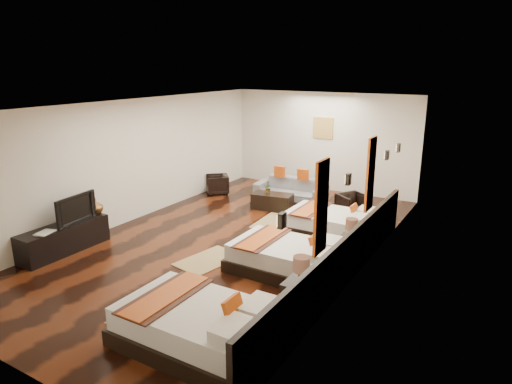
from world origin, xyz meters
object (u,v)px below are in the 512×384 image
Objects in this scene: armchair_right at (352,205)px; bed_far at (334,223)px; nightstand_b at (350,246)px; table_plant at (268,188)px; sofa at (291,189)px; bed_near at (203,326)px; bed_mid at (290,258)px; book at (39,232)px; tv_console at (64,238)px; tv at (73,209)px; figurine at (95,206)px; coffee_table at (272,201)px; armchair_left at (217,184)px; nightstand_a at (300,294)px.

bed_far is at bearing -142.25° from armchair_right.
nightstand_b is 3.51m from table_plant.
sofa is (-2.00, 1.97, 0.02)m from bed_far.
sofa is (-2.01, 6.60, -0.00)m from bed_near.
table_plant is at bearing 125.31° from bed_mid.
bed_near is 6.50× the size of book.
tv reaches higher than tv_console.
tv is 3.00× the size of figurine.
figurine is 0.33× the size of coffee_table.
book is at bearing 177.43° from armchair_right.
bed_near is at bearing -144.49° from armchair_right.
figurine is (-4.20, -0.65, 0.44)m from bed_mid.
bed_far is 2.32m from table_plant.
table_plant is (1.89, -0.44, 0.25)m from armchair_left.
coffee_table is at bearing 155.39° from bed_far.
nightstand_b is at bearing -36.18° from coffee_table.
figurine is 5.83m from armchair_right.
tv is at bearing -85.08° from figurine.
bed_near is 7.19m from armchair_left.
book is (0.00, -0.50, 0.29)m from tv_console.
nightstand_b is at bearing 52.83° from bed_mid.
bed_mid is at bearing 122.46° from nightstand_a.
table_plant is (2.03, 4.22, -0.30)m from tv.
table_plant is (-2.12, 5.54, 0.24)m from bed_near.
armchair_right is (4.12, 4.90, 0.01)m from tv_console.
bed_near is 4.63m from bed_far.
nightstand_a reaches higher than table_plant.
armchair_right is (4.12, 5.40, -0.28)m from book.
bed_near is 5.90m from coffee_table.
figurine is at bearing -161.73° from nightstand_b.
armchair_left is at bearing 87.36° from figurine.
bed_near reaches higher than nightstand_b.
bed_far is 2.20m from coffee_table.
armchair_right is (-0.82, 2.46, -0.01)m from nightstand_b.
nightstand_b is 5.40m from tv.
tv is at bearing -155.67° from nightstand_b.
figurine is 4.29m from coffee_table.
tv is at bearing 77.46° from tv_console.
sofa is at bearing 83.83° from table_plant.
armchair_left is (0.19, 4.07, -0.44)m from figurine.
tv reaches higher than sofa.
bed_mid is 1.40m from nightstand_a.
table_plant reaches higher than tv_console.
bed_far is at bearing 124.38° from nightstand_b.
table_plant is at bearing 124.52° from nightstand_a.
armchair_left is (-4.76, 4.60, -0.04)m from nightstand_a.
book is at bearing -113.88° from sofa.
coffee_table is at bearing 36.48° from armchair_left.
figurine is (-4.95, 0.53, 0.40)m from nightstand_a.
nightstand_b is at bearing 30.68° from book.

